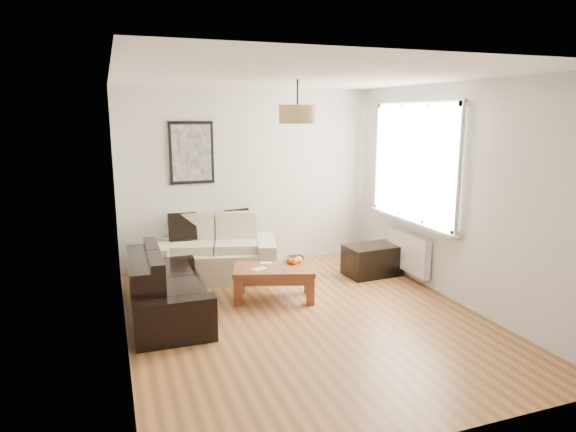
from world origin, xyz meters
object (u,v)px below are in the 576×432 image
object	(u,v)px
loveseat_cream	(215,248)
ottoman	(372,260)
sofa_leather	(168,286)
coffee_table	(274,283)

from	to	relation	value
loveseat_cream	ottoman	distance (m)	2.20
sofa_leather	coffee_table	bearing A→B (deg)	-83.81
sofa_leather	ottoman	distance (m)	2.93
loveseat_cream	ottoman	world-z (taller)	loveseat_cream
loveseat_cream	sofa_leather	size ratio (longest dim) A/B	1.01
ottoman	sofa_leather	bearing A→B (deg)	-169.27
coffee_table	loveseat_cream	bearing A→B (deg)	114.99
loveseat_cream	sofa_leather	distance (m)	1.44
sofa_leather	coffee_table	distance (m)	1.30
loveseat_cream	sofa_leather	world-z (taller)	loveseat_cream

